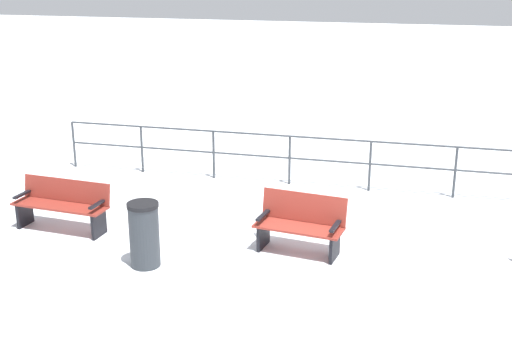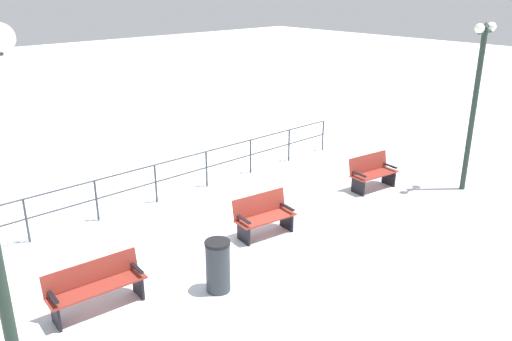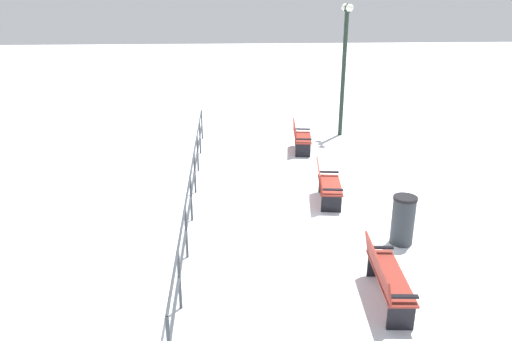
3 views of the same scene
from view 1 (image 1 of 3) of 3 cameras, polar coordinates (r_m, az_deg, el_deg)
The scene contains 5 objects.
ground_plane at distance 10.49m, azimuth 3.63°, elevation -7.13°, with size 80.00×80.00×0.00m, color white.
bench_nearest at distance 11.67m, azimuth -16.38°, elevation -2.76°, with size 0.63×1.71×0.85m.
bench_second at distance 10.39m, azimuth 3.84°, elevation -4.65°, with size 0.75×1.44×0.91m.
waterfront_railing at distance 13.26m, azimuth 6.36°, elevation 1.36°, with size 0.05×11.40×1.04m.
trash_bin at distance 10.01m, azimuth -9.62°, elevation -5.46°, with size 0.47×0.47×1.00m.
Camera 1 is at (9.36, 1.72, 4.41)m, focal length 46.35 mm.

